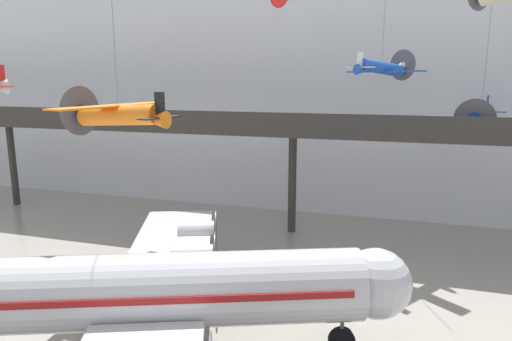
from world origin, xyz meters
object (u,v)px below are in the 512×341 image
suspended_plane_white_twin (481,114)px  suspended_plane_blue_trainer (382,68)px  airliner_silver_main (134,292)px  suspended_plane_orange_highwing (119,114)px

suspended_plane_white_twin → suspended_plane_blue_trainer: bearing=-41.1°
airliner_silver_main → suspended_plane_blue_trainer: (9.99, 18.17, 10.49)m
airliner_silver_main → suspended_plane_orange_highwing: 10.77m
airliner_silver_main → suspended_plane_white_twin: (17.65, 22.94, 6.97)m
airliner_silver_main → suspended_plane_orange_highwing: (-4.36, 6.16, 7.68)m
suspended_plane_orange_highwing → suspended_plane_white_twin: (22.01, 16.78, -0.71)m
suspended_plane_orange_highwing → suspended_plane_blue_trainer: suspended_plane_blue_trainer is taller
suspended_plane_blue_trainer → suspended_plane_white_twin: (7.66, 4.77, -3.52)m
airliner_silver_main → suspended_plane_orange_highwing: bearing=104.0°
suspended_plane_orange_highwing → suspended_plane_white_twin: 27.69m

